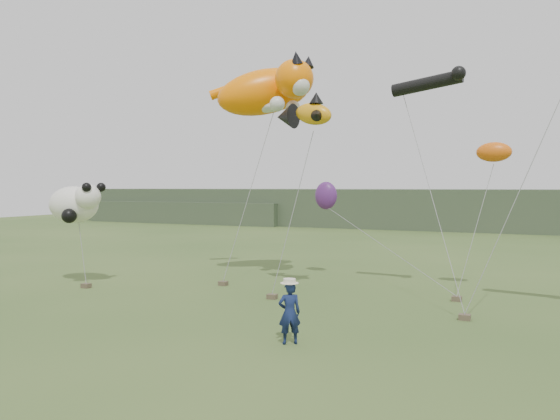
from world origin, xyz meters
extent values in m
plane|color=#385123|center=(0.00, 0.00, 0.00)|extent=(120.00, 120.00, 0.00)
cube|color=#2D3D28|center=(0.00, 45.00, 2.00)|extent=(90.00, 12.00, 4.00)
cube|color=#2D3D28|center=(-30.00, 42.00, 1.25)|extent=(25.00, 8.00, 2.50)
imported|color=#131E47|center=(0.63, -0.76, 0.85)|extent=(0.74, 0.68, 1.70)
cube|color=brown|center=(-5.42, 6.18, 0.09)|extent=(0.36, 0.29, 0.19)
cube|color=brown|center=(-2.28, 4.45, 0.09)|extent=(0.36, 0.29, 0.19)
cube|color=brown|center=(4.75, 3.97, 0.09)|extent=(0.36, 0.29, 0.19)
cube|color=brown|center=(-10.45, 3.35, 0.09)|extent=(0.36, 0.29, 0.19)
cube|color=brown|center=(4.21, 6.89, 0.09)|extent=(0.36, 0.29, 0.19)
ellipsoid|color=#FF7602|center=(-4.50, 8.46, 8.63)|extent=(5.05, 4.53, 2.99)
sphere|color=#FF7602|center=(-2.64, 7.53, 8.91)|extent=(1.67, 1.67, 1.67)
cone|color=black|center=(-2.37, 7.07, 9.70)|extent=(0.52, 0.63, 0.63)
cone|color=black|center=(-2.18, 8.00, 9.70)|extent=(0.52, 0.60, 0.59)
sphere|color=beige|center=(-2.27, 7.26, 8.54)|extent=(0.83, 0.83, 0.83)
ellipsoid|color=beige|center=(-4.31, 8.18, 7.89)|extent=(1.63, 0.82, 0.51)
sphere|color=beige|center=(-3.20, 6.98, 7.80)|extent=(0.65, 0.65, 0.65)
sphere|color=beige|center=(-3.01, 8.27, 7.80)|extent=(0.65, 0.65, 0.65)
cylinder|color=#FF7602|center=(-6.91, 9.20, 9.00)|extent=(1.73, 1.26, 1.01)
ellipsoid|color=orange|center=(-1.13, 5.84, 7.13)|extent=(1.77, 0.92, 1.11)
cone|color=black|center=(-2.47, 6.17, 7.13)|extent=(0.92, 1.11, 1.01)
cone|color=black|center=(-1.02, 5.84, 7.74)|extent=(0.56, 0.56, 0.45)
cone|color=black|center=(-0.80, 5.28, 7.01)|extent=(0.59, 0.63, 0.45)
cone|color=black|center=(-0.80, 6.39, 7.01)|extent=(0.59, 0.63, 0.45)
cylinder|color=black|center=(2.90, 7.63, 8.30)|extent=(2.80, 0.84, 0.83)
sphere|color=black|center=(4.13, 7.19, 8.52)|extent=(0.54, 0.54, 0.54)
ellipsoid|color=white|center=(-11.61, 3.89, 3.50)|extent=(2.42, 1.61, 1.61)
sphere|color=white|center=(-10.53, 3.62, 3.86)|extent=(1.08, 1.08, 1.08)
sphere|color=black|center=(-10.26, 3.26, 4.26)|extent=(0.39, 0.39, 0.39)
sphere|color=black|center=(-10.17, 4.02, 4.26)|extent=(0.39, 0.39, 0.39)
sphere|color=black|center=(-11.16, 3.17, 3.05)|extent=(0.63, 0.63, 0.63)
sphere|color=black|center=(-12.32, 4.16, 3.14)|extent=(0.63, 0.63, 0.63)
ellipsoid|color=#DC5B0D|center=(5.34, 8.89, 5.65)|extent=(1.34, 0.78, 0.78)
ellipsoid|color=#512068|center=(-2.15, 10.33, 3.86)|extent=(1.08, 0.72, 1.32)
camera|label=1|loc=(6.33, -14.30, 4.29)|focal=35.00mm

